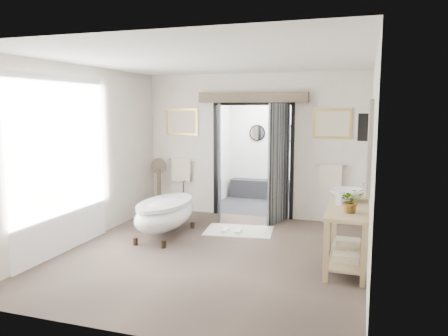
{
  "coord_description": "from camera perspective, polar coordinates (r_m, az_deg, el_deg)",
  "views": [
    {
      "loc": [
        2.17,
        -6.05,
        2.22
      ],
      "look_at": [
        0.0,
        0.6,
        1.25
      ],
      "focal_mm": 35.0,
      "sensor_mm": 36.0,
      "label": 1
    }
  ],
  "objects": [
    {
      "name": "ground_plane",
      "position": [
        6.8,
        -1.6,
        -11.17
      ],
      "size": [
        5.0,
        5.0,
        0.0
      ],
      "primitive_type": "plane",
      "color": "brown"
    },
    {
      "name": "room_shell",
      "position": [
        6.33,
        -2.36,
        4.61
      ],
      "size": [
        4.52,
        5.02,
        2.91
      ],
      "color": "beige",
      "rests_on": "ground_plane"
    },
    {
      "name": "shower_room",
      "position": [
        10.35,
        5.84,
        0.56
      ],
      "size": [
        2.22,
        2.01,
        2.51
      ],
      "color": "#252529",
      "rests_on": "ground_plane"
    },
    {
      "name": "back_wall_dressing",
      "position": [
        8.66,
        3.53,
        3.54
      ],
      "size": [
        3.82,
        0.79,
        2.52
      ],
      "color": "black",
      "rests_on": "ground_plane"
    },
    {
      "name": "clawfoot_tub",
      "position": [
        7.66,
        -7.66,
        -5.83
      ],
      "size": [
        0.77,
        1.73,
        0.84
      ],
      "color": "#35261B",
      "rests_on": "ground_plane"
    },
    {
      "name": "vanity",
      "position": [
        6.44,
        15.62,
        -7.84
      ],
      "size": [
        0.57,
        1.6,
        0.85
      ],
      "color": "tan",
      "rests_on": "ground_plane"
    },
    {
      "name": "pedestal_mirror",
      "position": [
        9.39,
        -8.46,
        -2.73
      ],
      "size": [
        0.35,
        0.22,
        1.17
      ],
      "color": "brown",
      "rests_on": "ground_plane"
    },
    {
      "name": "rug",
      "position": [
        7.99,
        1.97,
        -8.18
      ],
      "size": [
        1.29,
        0.94,
        0.01
      ],
      "primitive_type": "cube",
      "rotation": [
        0.0,
        0.0,
        0.13
      ],
      "color": "beige",
      "rests_on": "ground_plane"
    },
    {
      "name": "slippers",
      "position": [
        7.88,
        1.02,
        -8.16
      ],
      "size": [
        0.36,
        0.27,
        0.05
      ],
      "color": "white",
      "rests_on": "rug"
    },
    {
      "name": "basin",
      "position": [
        6.69,
        15.73,
        -3.45
      ],
      "size": [
        0.64,
        0.64,
        0.18
      ],
      "primitive_type": "imported",
      "rotation": [
        0.0,
        0.0,
        0.28
      ],
      "color": "white",
      "rests_on": "vanity"
    },
    {
      "name": "plant",
      "position": [
        5.96,
        16.27,
        -4.1
      ],
      "size": [
        0.37,
        0.35,
        0.33
      ],
      "primitive_type": "imported",
      "rotation": [
        0.0,
        0.0,
        0.42
      ],
      "color": "gray",
      "rests_on": "vanity"
    },
    {
      "name": "soap_bottle_a",
      "position": [
        6.39,
        14.86,
        -3.91
      ],
      "size": [
        0.11,
        0.11,
        0.18
      ],
      "primitive_type": "imported",
      "rotation": [
        0.0,
        0.0,
        -0.39
      ],
      "color": "gray",
      "rests_on": "vanity"
    },
    {
      "name": "soap_bottle_b",
      "position": [
        7.04,
        15.97,
        -2.96
      ],
      "size": [
        0.16,
        0.16,
        0.16
      ],
      "primitive_type": "imported",
      "rotation": [
        0.0,
        0.0,
        0.39
      ],
      "color": "gray",
      "rests_on": "vanity"
    }
  ]
}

